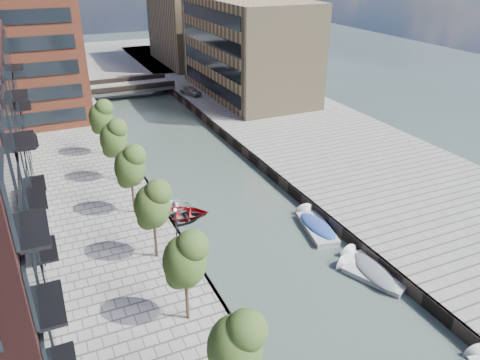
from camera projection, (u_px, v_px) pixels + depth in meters
water at (198, 169)px, 49.58m from camera, size 300.00×300.00×0.00m
quay_right at (326, 142)px, 55.30m from camera, size 20.00×140.00×1.00m
quay_wall_left at (141, 175)px, 47.10m from camera, size 0.25×140.00×1.00m
quay_wall_right at (250, 156)px, 51.62m from camera, size 0.25×140.00×1.00m
far_closure at (102, 60)px, 98.56m from camera, size 80.00×40.00×1.00m
tan_block_near at (247, 47)px, 70.07m from camera, size 12.00×25.00×14.00m
tan_block_far at (191, 20)px, 90.95m from camera, size 12.00×20.00×16.00m
bridge at (131, 86)px, 75.21m from camera, size 13.00×6.00×1.30m
tree_1 at (235, 344)px, 20.33m from camera, size 2.50×2.50×5.95m
tree_2 at (184, 258)px, 26.07m from camera, size 2.50×2.50×5.95m
tree_3 at (152, 203)px, 31.81m from camera, size 2.50×2.50×5.95m
tree_4 at (130, 165)px, 37.55m from camera, size 2.50×2.50×5.95m
tree_5 at (113, 137)px, 43.29m from camera, size 2.50×2.50×5.95m
tree_6 at (101, 116)px, 49.03m from camera, size 2.50×2.50×5.95m
lamp_1 at (176, 229)px, 32.26m from camera, size 0.24×0.24×4.12m
lamp_2 at (127, 149)px, 45.37m from camera, size 0.24×0.24×4.12m
sloop_2 at (181, 217)px, 40.65m from camera, size 5.77×4.92×1.01m
sloop_3 at (169, 210)px, 41.81m from camera, size 5.02×3.85×0.97m
sloop_4 at (180, 221)px, 39.94m from camera, size 4.48×3.31×0.89m
motorboat_1 at (369, 275)px, 32.97m from camera, size 3.48×5.09×1.61m
motorboat_3 at (315, 226)px, 38.90m from camera, size 2.99×5.83×1.85m
motorboat_4 at (369, 267)px, 33.78m from camera, size 2.15×5.04×1.63m
car at (191, 91)px, 71.75m from camera, size 2.80×4.21×1.33m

